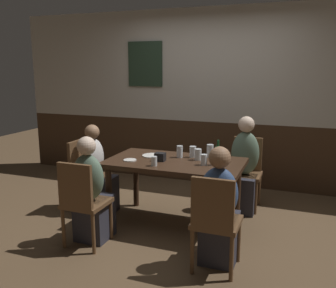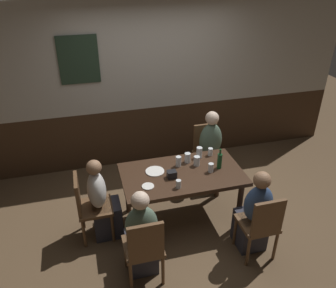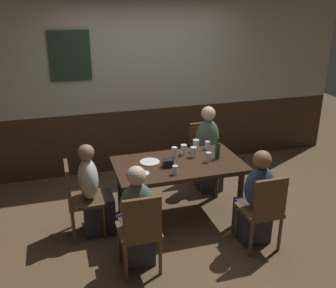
# 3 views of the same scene
# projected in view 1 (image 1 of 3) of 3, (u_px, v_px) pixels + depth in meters

# --- Properties ---
(ground_plane) EXTENTS (12.00, 12.00, 0.00)m
(ground_plane) POSITION_uv_depth(u_px,v_px,m) (175.00, 223.00, 4.21)
(ground_plane) COLOR brown
(wall_back) EXTENTS (6.40, 0.13, 2.60)m
(wall_back) POSITION_uv_depth(u_px,v_px,m) (211.00, 98.00, 5.46)
(wall_back) COLOR #3D2819
(wall_back) RESTS_ON ground_plane
(dining_table) EXTENTS (1.50, 0.85, 0.74)m
(dining_table) POSITION_uv_depth(u_px,v_px,m) (175.00, 169.00, 4.08)
(dining_table) COLOR #382316
(dining_table) RESTS_ON ground_plane
(chair_right_near) EXTENTS (0.40, 0.40, 0.88)m
(chair_right_near) POSITION_uv_depth(u_px,v_px,m) (215.00, 218.00, 3.12)
(chair_right_near) COLOR brown
(chair_right_near) RESTS_ON ground_plane
(chair_head_west) EXTENTS (0.40, 0.40, 0.88)m
(chair_head_west) POSITION_uv_depth(u_px,v_px,m) (86.00, 172.00, 4.51)
(chair_head_west) COLOR brown
(chair_head_west) RESTS_ON ground_plane
(chair_left_near) EXTENTS (0.40, 0.40, 0.88)m
(chair_left_near) POSITION_uv_depth(u_px,v_px,m) (82.00, 199.00, 3.57)
(chair_left_near) COLOR brown
(chair_left_near) RESTS_ON ground_plane
(chair_right_far) EXTENTS (0.40, 0.40, 0.88)m
(chair_right_far) POSITION_uv_depth(u_px,v_px,m) (246.00, 168.00, 4.66)
(chair_right_far) COLOR brown
(chair_right_far) RESTS_ON ground_plane
(person_right_near) EXTENTS (0.34, 0.37, 1.10)m
(person_right_near) POSITION_uv_depth(u_px,v_px,m) (219.00, 215.00, 3.27)
(person_right_near) COLOR #2D2D38
(person_right_near) RESTS_ON ground_plane
(person_head_west) EXTENTS (0.37, 0.34, 1.09)m
(person_head_west) POSITION_uv_depth(u_px,v_px,m) (97.00, 176.00, 4.46)
(person_head_west) COLOR #2D2D38
(person_head_west) RESTS_ON ground_plane
(person_left_near) EXTENTS (0.34, 0.37, 1.10)m
(person_left_near) POSITION_uv_depth(u_px,v_px,m) (92.00, 197.00, 3.73)
(person_left_near) COLOR #2D2D38
(person_left_near) RESTS_ON ground_plane
(person_right_far) EXTENTS (0.34, 0.37, 1.18)m
(person_right_far) POSITION_uv_depth(u_px,v_px,m) (244.00, 172.00, 4.51)
(person_right_far) COLOR #2D2D38
(person_right_far) RESTS_ON ground_plane
(pint_glass_pale) EXTENTS (0.08, 0.08, 0.15)m
(pint_glass_pale) POSITION_uv_depth(u_px,v_px,m) (210.00, 152.00, 4.20)
(pint_glass_pale) COLOR silver
(pint_glass_pale) RESTS_ON dining_table
(beer_glass_half) EXTENTS (0.08, 0.08, 0.13)m
(beer_glass_half) POSITION_uv_depth(u_px,v_px,m) (198.00, 155.00, 4.08)
(beer_glass_half) COLOR silver
(beer_glass_half) RESTS_ON dining_table
(tumbler_water) EXTENTS (0.08, 0.08, 0.13)m
(tumbler_water) POSITION_uv_depth(u_px,v_px,m) (193.00, 153.00, 4.21)
(tumbler_water) COLOR silver
(tumbler_water) RESTS_ON dining_table
(highball_clear) EXTENTS (0.07, 0.07, 0.12)m
(highball_clear) POSITION_uv_depth(u_px,v_px,m) (204.00, 160.00, 3.87)
(highball_clear) COLOR silver
(highball_clear) RESTS_ON dining_table
(pint_glass_amber) EXTENTS (0.06, 0.06, 0.10)m
(pint_glass_amber) POSITION_uv_depth(u_px,v_px,m) (224.00, 154.00, 4.17)
(pint_glass_amber) COLOR silver
(pint_glass_amber) RESTS_ON dining_table
(pint_glass_stout) EXTENTS (0.06, 0.06, 0.10)m
(pint_glass_stout) POSITION_uv_depth(u_px,v_px,m) (154.00, 162.00, 3.84)
(pint_glass_stout) COLOR silver
(pint_glass_stout) RESTS_ON dining_table
(tumbler_short) EXTENTS (0.07, 0.07, 0.14)m
(tumbler_short) POSITION_uv_depth(u_px,v_px,m) (180.00, 152.00, 4.20)
(tumbler_short) COLOR silver
(tumbler_short) RESTS_ON dining_table
(beer_bottle_green) EXTENTS (0.06, 0.06, 0.27)m
(beer_bottle_green) POSITION_uv_depth(u_px,v_px,m) (218.00, 155.00, 3.86)
(beer_bottle_green) COLOR #194723
(beer_bottle_green) RESTS_ON dining_table
(plate_white_large) EXTENTS (0.23, 0.23, 0.01)m
(plate_white_large) POSITION_uv_depth(u_px,v_px,m) (152.00, 156.00, 4.27)
(plate_white_large) COLOR white
(plate_white_large) RESTS_ON dining_table
(plate_white_small) EXTENTS (0.14, 0.14, 0.01)m
(plate_white_small) POSITION_uv_depth(u_px,v_px,m) (130.00, 160.00, 4.06)
(plate_white_small) COLOR white
(plate_white_small) RESTS_ON dining_table
(condiment_caddy) EXTENTS (0.11, 0.09, 0.09)m
(condiment_caddy) POSITION_uv_depth(u_px,v_px,m) (160.00, 157.00, 4.05)
(condiment_caddy) COLOR black
(condiment_caddy) RESTS_ON dining_table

